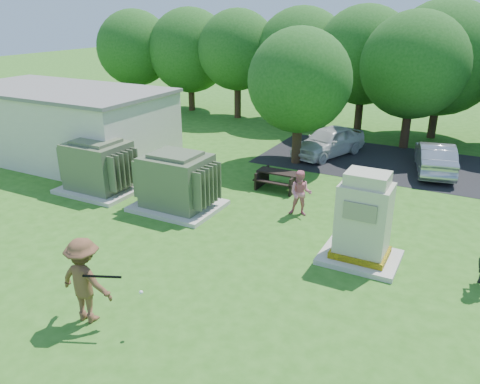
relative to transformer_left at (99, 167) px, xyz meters
The scene contains 13 objects.
ground 7.96m from the transformer_left, 34.70° to the right, with size 120.00×120.00×0.00m, color #2D6619.
service_building 5.19m from the transformer_left, 150.95° to the left, with size 10.00×5.00×3.20m, color beige.
service_building_roof 5.64m from the transformer_left, 150.95° to the left, with size 10.20×5.20×0.15m, color slate.
transformer_left is the anchor object (origin of this frame).
transformer_right 3.70m from the transformer_left, ahead, with size 3.00×2.40×2.07m.
generator_cabinet 10.50m from the transformer_left, ahead, with size 2.18×1.78×2.65m.
picnic_table 7.07m from the transformer_left, 29.61° to the left, with size 1.69×1.27×0.72m.
batter 8.49m from the transformer_left, 48.33° to the right, with size 1.33×0.77×2.06m, color brown.
person_at_picnic 7.96m from the transformer_left, 10.59° to the left, with size 0.79×0.61×1.62m, color #DD7587.
car_white 10.92m from the transformer_left, 53.72° to the left, with size 1.69×4.20×1.43m, color silver.
car_silver_a 14.20m from the transformer_left, 36.84° to the left, with size 1.43×4.10×1.35m, color #9FA0A4.
batting_equipment 8.96m from the transformer_left, 45.36° to the right, with size 1.43×0.54×0.41m.
tree_row 16.56m from the transformer_left, 59.50° to the left, with size 41.30×13.30×7.30m.
Camera 1 is at (6.46, -8.21, 6.73)m, focal length 35.00 mm.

